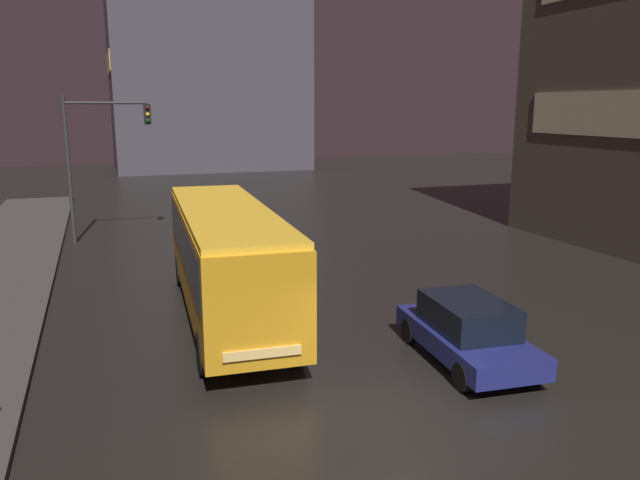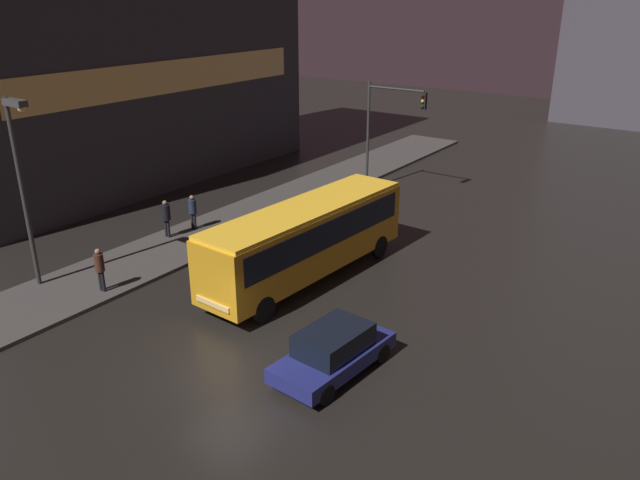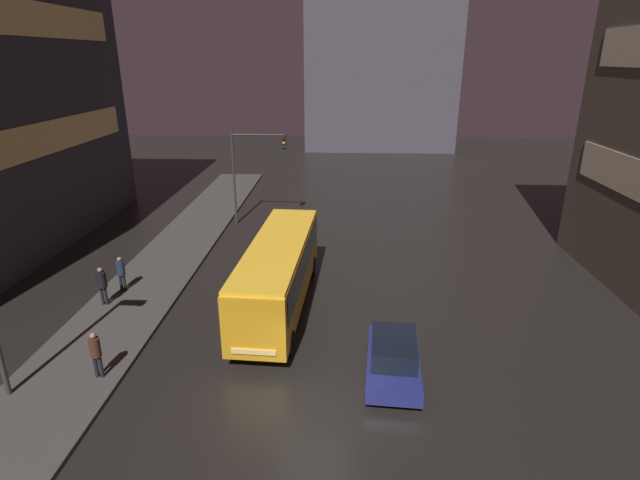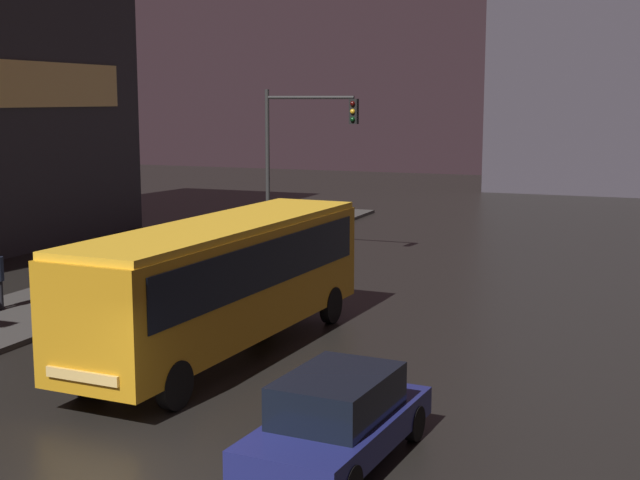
% 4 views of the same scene
% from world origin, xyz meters
% --- Properties ---
extents(ground_plane, '(120.00, 120.00, 0.00)m').
position_xyz_m(ground_plane, '(0.00, 0.00, 0.00)').
color(ground_plane, black).
extents(sidewalk_left, '(4.00, 48.00, 0.15)m').
position_xyz_m(sidewalk_left, '(-9.00, 10.00, 0.07)').
color(sidewalk_left, '#3D3A38').
rests_on(sidewalk_left, ground).
extents(building_left_tower, '(10.07, 24.02, 18.58)m').
position_xyz_m(building_left_tower, '(-20.80, 12.94, 9.29)').
color(building_left_tower, '#2D2D33').
rests_on(building_left_tower, ground).
extents(bus_near, '(2.96, 10.55, 3.20)m').
position_xyz_m(bus_near, '(-2.01, 7.06, 1.97)').
color(bus_near, orange).
rests_on(bus_near, ground).
extents(car_taxi, '(2.19, 4.41, 1.52)m').
position_xyz_m(car_taxi, '(2.73, 2.02, 0.78)').
color(car_taxi, navy).
rests_on(car_taxi, ground).
extents(pedestrian_near, '(0.47, 0.47, 1.75)m').
position_xyz_m(pedestrian_near, '(-9.85, 8.22, 1.19)').
color(pedestrian_near, black).
rests_on(pedestrian_near, sidewalk_left).
extents(pedestrian_mid, '(0.41, 0.41, 1.79)m').
position_xyz_m(pedestrian_mid, '(-7.77, 1.25, 1.21)').
color(pedestrian_mid, black).
rests_on(pedestrian_mid, sidewalk_left).
extents(pedestrian_far, '(0.57, 0.57, 1.84)m').
position_xyz_m(pedestrian_far, '(-10.08, 6.72, 1.28)').
color(pedestrian_far, black).
rests_on(pedestrian_far, sidewalk_left).
extents(traffic_light_main, '(3.68, 0.35, 6.42)m').
position_xyz_m(traffic_light_main, '(-5.25, 19.24, 4.37)').
color(traffic_light_main, '#2D2D2D').
rests_on(traffic_light_main, ground).
extents(street_lamp_sidewalk, '(1.25, 0.36, 7.47)m').
position_xyz_m(street_lamp_sidewalk, '(-10.18, 0.18, 5.11)').
color(street_lamp_sidewalk, '#2D2D2D').
rests_on(street_lamp_sidewalk, sidewalk_left).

